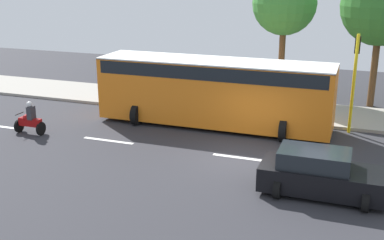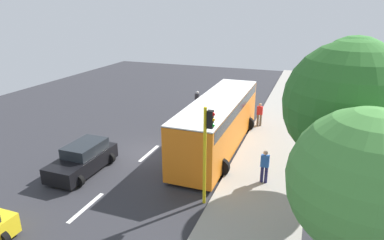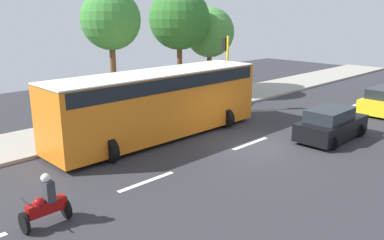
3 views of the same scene
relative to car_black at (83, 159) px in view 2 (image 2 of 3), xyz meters
The scene contains 15 objects.
ground_plane 3.97m from the car_black, 55.18° to the left, with size 40.00×60.00×0.10m, color #2D2D33.
sidewalk 9.78m from the car_black, 19.12° to the left, with size 4.00×60.00×0.15m, color #9E998E.
lane_stripe_north 3.65m from the car_black, 51.57° to the right, with size 0.20×2.40×0.01m, color white.
lane_stripe_mid 3.96m from the car_black, 55.18° to the left, with size 0.20×2.40×0.01m, color white.
lane_stripe_south 9.49m from the car_black, 76.41° to the left, with size 0.20×2.40×0.01m, color white.
lane_stripe_far_south 15.38m from the car_black, 81.68° to the left, with size 0.20×2.40×0.01m, color white.
car_black is the anchor object (origin of this frame).
city_bus 8.14m from the car_black, 43.29° to the left, with size 3.20×11.00×3.16m.
motorcycle 13.13m from the car_black, 81.80° to the left, with size 0.60×1.30×1.53m.
pedestrian_near_signal 9.43m from the car_black, 11.47° to the left, with size 0.40×0.24×1.69m.
pedestrian_by_tree 12.58m from the car_black, 52.43° to the left, with size 0.40×0.24×1.69m.
traffic_light_corner 7.44m from the car_black, ahead, with size 0.49×0.24×4.50m.
street_tree_north 13.04m from the car_black, ahead, with size 4.14×4.14×7.46m.
street_tree_south 13.92m from the car_black, 15.62° to the left, with size 3.62×3.62×7.20m.
street_tree_center 13.78m from the car_black, 21.48° to the right, with size 3.69×3.69×6.22m.
Camera 2 is at (8.68, -16.05, 8.39)m, focal length 30.85 mm.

